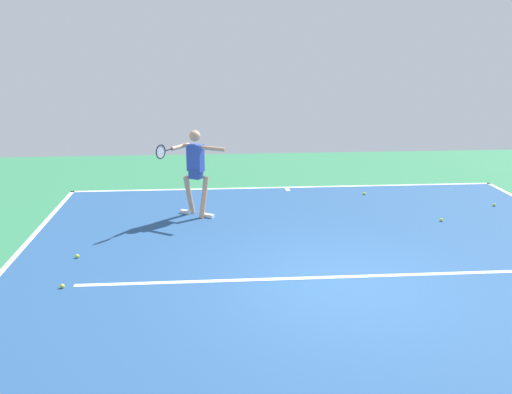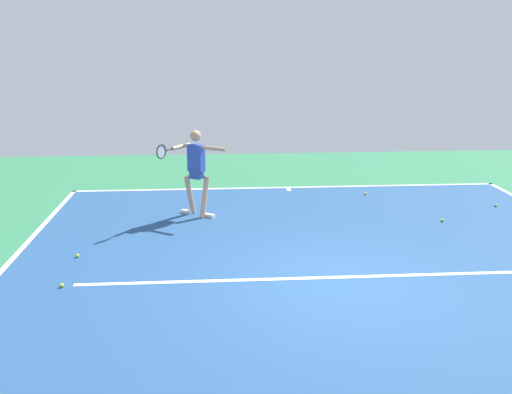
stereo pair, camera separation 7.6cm
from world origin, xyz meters
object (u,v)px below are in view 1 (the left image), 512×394
Objects in this scene: tennis_ball_near_service_line at (441,220)px; tennis_ball_by_baseline at (62,286)px; tennis_ball_by_sideline at (494,205)px; tennis_ball_centre_court at (77,256)px; tennis_player at (195,167)px; tennis_ball_far_corner at (364,193)px.

tennis_ball_near_service_line is 7.58m from tennis_ball_by_baseline.
tennis_ball_near_service_line is at bearing 31.59° from tennis_ball_by_sideline.
tennis_ball_by_baseline and tennis_ball_centre_court have the same top height.
tennis_ball_by_baseline is at bearing 95.44° from tennis_player.
tennis_ball_near_service_line and tennis_ball_by_sideline have the same top height.
tennis_ball_by_sideline is at bearing -156.30° from tennis_ball_by_baseline.
tennis_ball_far_corner is at bearing -139.98° from tennis_ball_by_baseline.
tennis_ball_far_corner is 2.95m from tennis_ball_by_sideline.
tennis_player is at bearing -130.59° from tennis_ball_centre_court.
tennis_player is 6.81m from tennis_ball_by_sideline.
tennis_ball_near_service_line is 1.00× the size of tennis_ball_by_baseline.
tennis_player is at bearing 19.54° from tennis_ball_far_corner.
tennis_ball_far_corner is 1.00× the size of tennis_ball_by_sideline.
tennis_ball_far_corner is 7.84m from tennis_ball_by_baseline.
tennis_ball_far_corner and tennis_ball_by_sideline have the same top height.
tennis_player reaches higher than tennis_ball_centre_court.
tennis_ball_near_service_line is 2.47m from tennis_ball_far_corner.
tennis_ball_near_service_line and tennis_ball_by_baseline have the same top height.
tennis_ball_near_service_line is 1.00× the size of tennis_ball_far_corner.
tennis_player is 28.01× the size of tennis_ball_centre_court.
tennis_ball_far_corner and tennis_ball_centre_court have the same top height.
tennis_ball_by_sideline is at bearing 155.27° from tennis_ball_far_corner.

